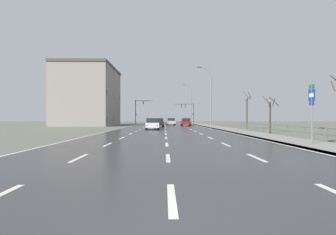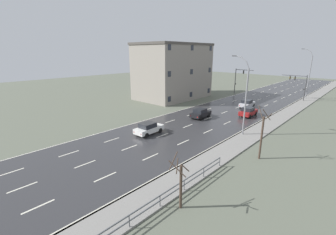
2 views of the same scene
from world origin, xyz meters
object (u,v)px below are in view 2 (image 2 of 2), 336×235
object	(u,v)px
street_lamp_distant	(309,75)
brick_building	(173,71)
street_lamp_midground	(245,98)
car_far_left	(149,128)
car_far_right	(201,113)
car_near_left	(248,111)
car_near_right	(247,104)
traffic_signal_right	(299,83)
traffic_signal_left	(238,78)

from	to	relation	value
street_lamp_distant	brick_building	size ratio (longest dim) A/B	0.66
street_lamp_distant	street_lamp_midground	bearing A→B (deg)	-90.01
car_far_left	brick_building	distance (m)	26.35
car_far_right	car_near_left	xyz separation A→B (m)	(5.34, 6.37, 0.00)
car_near_right	brick_building	bearing A→B (deg)	-175.53
traffic_signal_right	car_near_right	bearing A→B (deg)	-109.78
car_near_left	car_near_right	xyz separation A→B (m)	(-2.82, 5.86, 0.00)
car_far_right	car_far_left	size ratio (longest dim) A/B	1.01
car_near_left	car_far_right	bearing A→B (deg)	-131.30
street_lamp_midground	traffic_signal_right	world-z (taller)	street_lamp_midground
traffic_signal_right	car_near_left	bearing A→B (deg)	-96.76
traffic_signal_right	brick_building	world-z (taller)	brick_building
car_far_right	brick_building	world-z (taller)	brick_building
traffic_signal_left	car_far_left	distance (m)	36.74
car_far_left	traffic_signal_right	bearing A→B (deg)	75.86
street_lamp_distant	car_far_right	bearing A→B (deg)	-105.97
car_far_right	brick_building	distance (m)	19.02
car_near_left	car_near_right	size ratio (longest dim) A/B	0.99
brick_building	traffic_signal_right	bearing A→B (deg)	36.01
street_lamp_midground	car_near_right	bearing A→B (deg)	111.86
street_lamp_midground	brick_building	size ratio (longest dim) A/B	0.59
street_lamp_distant	brick_building	xyz separation A→B (m)	(-23.75, -20.02, 0.72)
car_near_right	brick_building	world-z (taller)	brick_building
street_lamp_distant	car_far_left	world-z (taller)	street_lamp_distant
street_lamp_distant	car_far_left	distance (m)	42.59
car_far_right	street_lamp_midground	bearing A→B (deg)	-22.66
street_lamp_midground	traffic_signal_left	xyz separation A→B (m)	(-14.57, 28.09, -0.77)
traffic_signal_left	brick_building	world-z (taller)	brick_building
traffic_signal_left	car_near_left	bearing A→B (deg)	-58.93
street_lamp_midground	street_lamp_distant	distance (m)	33.23
car_near_left	car_far_left	distance (m)	18.45
street_lamp_midground	traffic_signal_right	xyz separation A→B (m)	(-0.88, 29.83, -1.02)
car_far_right	car_near_right	xyz separation A→B (m)	(2.52, 12.23, 0.00)
car_far_left	car_near_right	xyz separation A→B (m)	(3.09, 23.34, 0.00)
traffic_signal_right	brick_building	distance (m)	28.37
car_far_right	street_lamp_distant	bearing A→B (deg)	70.62
car_near_left	car_near_right	bearing A→B (deg)	114.36
car_far_right	brick_building	xyz separation A→B (m)	(-15.11, 10.18, 5.45)
street_lamp_distant	car_far_left	size ratio (longest dim) A/B	2.73
car_near_right	car_near_left	bearing A→B (deg)	-66.49
traffic_signal_right	traffic_signal_left	xyz separation A→B (m)	(-13.69, -1.73, 0.25)
street_lamp_distant	traffic_signal_left	world-z (taller)	street_lamp_distant
street_lamp_distant	car_near_left	xyz separation A→B (m)	(-3.30, -23.83, -4.73)
street_lamp_distant	car_near_right	xyz separation A→B (m)	(-6.12, -17.97, -4.73)
car_near_left	car_far_left	bearing A→B (deg)	-110.00
street_lamp_distant	car_far_left	xyz separation A→B (m)	(-9.22, -41.31, -4.73)
traffic_signal_right	traffic_signal_left	size ratio (longest dim) A/B	0.88
car_far_left	car_near_left	bearing A→B (deg)	69.57
street_lamp_distant	brick_building	world-z (taller)	brick_building
car_far_right	car_far_left	world-z (taller)	same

